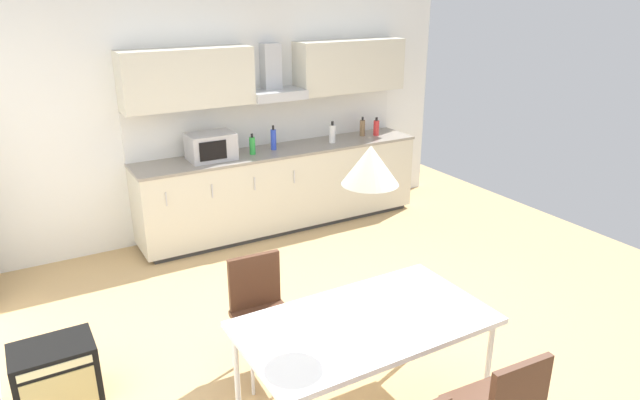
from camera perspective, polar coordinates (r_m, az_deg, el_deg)
ground_plane at (r=4.65m, az=2.92°, el=-14.11°), size 7.24×8.05×0.02m
wall_back at (r=6.42m, az=-10.31°, el=8.71°), size 5.79×0.10×2.71m
kitchen_counter at (r=6.58m, az=-3.80°, el=1.24°), size 3.32×0.62×0.93m
backsplash_tile at (r=6.62m, az=-5.04°, el=7.86°), size 3.30×0.02×0.53m
upper_wall_cabinets at (r=6.39m, az=-4.59°, el=12.59°), size 3.30×0.40×0.59m
microwave at (r=6.10m, az=-10.85°, el=5.29°), size 0.48×0.35×0.28m
bottle_green at (r=6.23m, az=-6.78°, el=5.43°), size 0.06×0.06×0.23m
bottle_white at (r=6.67m, az=1.24°, el=6.66°), size 0.08×0.08×0.25m
bottle_red at (r=7.06m, az=5.65°, el=7.22°), size 0.07×0.07×0.22m
bottle_brown at (r=7.01m, az=4.26°, el=7.22°), size 0.06×0.06×0.23m
bottle_blue at (r=6.39m, az=-4.68°, el=6.07°), size 0.06×0.06×0.28m
dining_table at (r=3.57m, az=4.54°, el=-12.49°), size 1.54×0.85×0.73m
chair_far_left at (r=4.11m, az=-5.99°, el=-10.30°), size 0.42×0.42×0.87m
guitar_amp at (r=4.32m, az=-24.89°, el=-15.57°), size 0.52×0.37×0.44m
pendant_lamp at (r=3.13m, az=5.06°, el=3.50°), size 0.32×0.32×0.22m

